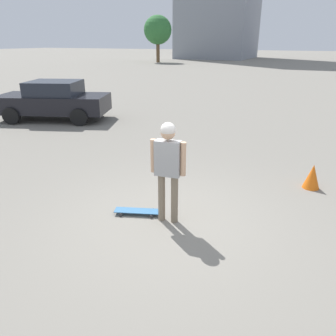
{
  "coord_description": "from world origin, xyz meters",
  "views": [
    {
      "loc": [
        4.61,
        2.16,
        2.99
      ],
      "look_at": [
        0.0,
        0.0,
        1.0
      ],
      "focal_mm": 35.0,
      "sensor_mm": 36.0,
      "label": 1
    }
  ],
  "objects": [
    {
      "name": "traffic_cone",
      "position": [
        -2.57,
        2.22,
        0.27
      ],
      "size": [
        0.35,
        0.35,
        0.53
      ],
      "color": "orange",
      "rests_on": "ground_plane"
    },
    {
      "name": "person",
      "position": [
        0.0,
        0.0,
        1.13
      ],
      "size": [
        0.25,
        0.61,
        1.78
      ],
      "rotation": [
        0.0,
        0.0,
        1.68
      ],
      "color": "#7A6B56",
      "rests_on": "ground_plane"
    },
    {
      "name": "tree_distant",
      "position": [
        -40.0,
        -20.38,
        4.34
      ],
      "size": [
        3.91,
        3.91,
        6.33
      ],
      "color": "brown",
      "rests_on": "ground_plane"
    },
    {
      "name": "ground_plane",
      "position": [
        0.0,
        0.0,
        0.0
      ],
      "size": [
        220.0,
        220.0,
        0.0
      ],
      "primitive_type": "plane",
      "color": "gray"
    },
    {
      "name": "skateboard",
      "position": [
        0.04,
        -0.61,
        0.06
      ],
      "size": [
        0.47,
        0.85,
        0.07
      ],
      "rotation": [
        0.0,
        0.0,
        -1.23
      ],
      "color": "#336693",
      "rests_on": "ground_plane"
    },
    {
      "name": "car_parked_near",
      "position": [
        -5.28,
        -7.48,
        0.78
      ],
      "size": [
        3.18,
        4.61,
        1.52
      ],
      "rotation": [
        0.0,
        0.0,
        -1.21
      ],
      "color": "black",
      "rests_on": "ground_plane"
    }
  ]
}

